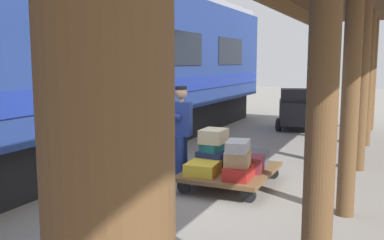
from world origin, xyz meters
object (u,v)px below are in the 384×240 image
suitcase_navy_fabric (214,159)px  suitcase_red_plastic (239,172)px  suitcase_yellow_case (203,168)px  suitcase_cream_canvas (214,136)px  porter_in_overalls (180,130)px  baggage_tug (297,110)px  train_car (31,65)px  suitcase_gray_aluminum (238,146)px  porter_by_door (120,128)px  suitcase_maroon_trunk (224,155)px  luggage_cart (231,172)px  suitcase_slate_roller (257,158)px  suitcase_burgundy_valise (248,163)px  suitcase_tan_vintage (238,158)px  suitcase_teal_softside (215,146)px

suitcase_navy_fabric → suitcase_red_plastic: suitcase_navy_fabric is taller
suitcase_yellow_case → suitcase_red_plastic: bearing=180.0°
suitcase_cream_canvas → porter_in_overalls: 0.62m
baggage_tug → train_car: bearing=64.0°
suitcase_gray_aluminum → porter_by_door: bearing=-3.2°
suitcase_maroon_trunk → suitcase_gray_aluminum: suitcase_gray_aluminum is taller
train_car → porter_by_door: train_car is taller
train_car → suitcase_yellow_case: (-3.44, -0.19, -1.67)m
suitcase_yellow_case → suitcase_cream_canvas: size_ratio=1.16×
suitcase_red_plastic → suitcase_gray_aluminum: bearing=9.8°
luggage_cart → suitcase_gray_aluminum: bearing=119.7°
suitcase_slate_roller → porter_by_door: size_ratio=0.27×
suitcase_burgundy_valise → suitcase_cream_canvas: 0.76m
suitcase_tan_vintage → suitcase_gray_aluminum: (-0.01, 0.03, 0.20)m
suitcase_maroon_trunk → suitcase_gray_aluminum: size_ratio=0.85×
train_car → suitcase_slate_roller: bearing=-163.6°
suitcase_yellow_case → suitcase_maroon_trunk: bearing=-90.0°
luggage_cart → suitcase_maroon_trunk: 0.61m
suitcase_maroon_trunk → suitcase_red_plastic: bearing=121.7°
luggage_cart → suitcase_navy_fabric: size_ratio=3.44×
baggage_tug → suitcase_tan_vintage: bearing=93.4°
train_car → suitcase_yellow_case: 3.83m
suitcase_red_plastic → baggage_tug: 7.21m
suitcase_slate_roller → suitcase_tan_vintage: 1.00m
suitcase_slate_roller → suitcase_tan_vintage: suitcase_tan_vintage is taller
suitcase_teal_softside → suitcase_gray_aluminum: bearing=137.8°
porter_by_door → baggage_tug: bearing=-104.7°
suitcase_slate_roller → suitcase_navy_fabric: bearing=39.0°
suitcase_burgundy_valise → suitcase_slate_roller: bearing=-90.0°
suitcase_navy_fabric → baggage_tug: size_ratio=0.28×
suitcase_teal_softside → suitcase_yellow_case: bearing=89.3°
luggage_cart → suitcase_teal_softside: 0.51m
luggage_cart → suitcase_tan_vintage: suitcase_tan_vintage is taller
suitcase_slate_roller → suitcase_red_plastic: bearing=90.0°
suitcase_teal_softside → porter_in_overalls: (0.63, 0.10, 0.27)m
suitcase_teal_softside → suitcase_slate_roller: bearing=-142.5°
suitcase_gray_aluminum → porter_by_door: porter_by_door is taller
suitcase_red_plastic → porter_by_door: bearing=-3.1°
suitcase_burgundy_valise → suitcase_gray_aluminum: bearing=87.5°
porter_by_door → suitcase_teal_softside: bearing=-166.5°
suitcase_tan_vintage → suitcase_teal_softside: bearing=-41.0°
suitcase_navy_fabric → baggage_tug: bearing=-91.3°
suitcase_yellow_case → suitcase_gray_aluminum: suitcase_gray_aluminum is taller
train_car → suitcase_teal_softside: 3.79m
suitcase_navy_fabric → suitcase_red_plastic: size_ratio=0.88×
luggage_cart → suitcase_teal_softside: suitcase_teal_softside is taller
porter_by_door → suitcase_maroon_trunk: bearing=-152.6°
luggage_cart → suitcase_tan_vintage: (-0.28, 0.47, 0.36)m
suitcase_gray_aluminum → suitcase_red_plastic: bearing=-170.2°
suitcase_navy_fabric → suitcase_red_plastic: bearing=141.0°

